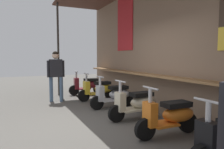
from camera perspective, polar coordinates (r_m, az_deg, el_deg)
name	(u,v)px	position (r m, az deg, el deg)	size (l,w,h in m)	color
ground_plane	(95,124)	(4.80, -4.62, -13.50)	(26.93, 26.93, 0.00)	#56544F
market_stall_facade	(164,34)	(5.54, 14.21, 10.71)	(9.62, 2.27, 3.83)	#7F6651
scooter_maroon	(88,85)	(8.47, -6.57, -2.86)	(0.49, 1.40, 0.97)	maroon
scooter_yellow	(99,89)	(7.32, -3.47, -4.02)	(0.46, 1.40, 0.97)	gold
scooter_silver	(115,95)	(6.20, 0.80, -5.60)	(0.46, 1.40, 0.97)	#B2B5BA
scooter_cream	(137,103)	(5.13, 6.99, -7.82)	(0.46, 1.40, 0.97)	beige
scooter_orange	(171,116)	(4.19, 15.95, -10.82)	(0.46, 1.40, 0.97)	orange
shopper_browsing	(56,71)	(7.25, -15.18, 1.06)	(0.28, 0.58, 1.71)	slate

